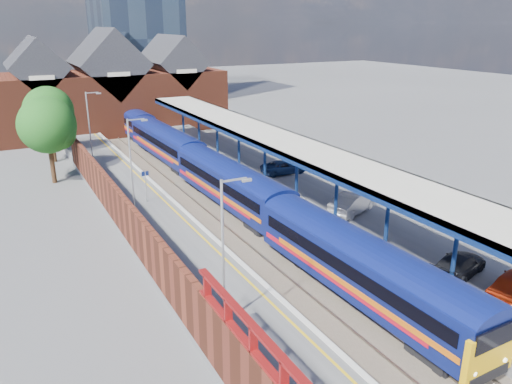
% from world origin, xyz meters
% --- Properties ---
extents(ground, '(240.00, 240.00, 0.00)m').
position_xyz_m(ground, '(0.00, 30.00, 0.00)').
color(ground, '#5B5B5E').
rests_on(ground, ground).
extents(ballast_bed, '(6.00, 76.00, 0.06)m').
position_xyz_m(ballast_bed, '(0.00, 20.00, 0.03)').
color(ballast_bed, '#473D33').
rests_on(ballast_bed, ground).
extents(rails, '(4.51, 76.00, 0.14)m').
position_xyz_m(rails, '(0.00, 20.00, 0.12)').
color(rails, slate).
rests_on(rails, ground).
extents(left_platform, '(5.00, 76.00, 1.00)m').
position_xyz_m(left_platform, '(-5.50, 20.00, 0.50)').
color(left_platform, '#565659').
rests_on(left_platform, ground).
extents(right_platform, '(6.00, 76.00, 1.00)m').
position_xyz_m(right_platform, '(6.00, 20.00, 0.50)').
color(right_platform, '#565659').
rests_on(right_platform, ground).
extents(coping_left, '(0.30, 76.00, 0.05)m').
position_xyz_m(coping_left, '(-3.15, 20.00, 1.02)').
color(coping_left, silver).
rests_on(coping_left, left_platform).
extents(coping_right, '(0.30, 76.00, 0.05)m').
position_xyz_m(coping_right, '(3.15, 20.00, 1.02)').
color(coping_right, silver).
rests_on(coping_right, right_platform).
extents(yellow_line, '(0.14, 76.00, 0.01)m').
position_xyz_m(yellow_line, '(-3.75, 20.00, 1.01)').
color(yellow_line, yellow).
rests_on(yellow_line, left_platform).
extents(train, '(3.19, 65.96, 3.45)m').
position_xyz_m(train, '(1.49, 30.65, 2.12)').
color(train, navy).
rests_on(train, ground).
extents(canopy, '(4.50, 52.00, 4.48)m').
position_xyz_m(canopy, '(5.48, 21.95, 5.25)').
color(canopy, navy).
rests_on(canopy, right_platform).
extents(lamp_post_b, '(1.48, 0.18, 7.00)m').
position_xyz_m(lamp_post_b, '(-6.36, 6.00, 4.99)').
color(lamp_post_b, '#A5A8AA').
rests_on(lamp_post_b, left_platform).
extents(lamp_post_c, '(1.48, 0.18, 7.00)m').
position_xyz_m(lamp_post_c, '(-6.36, 22.00, 4.99)').
color(lamp_post_c, '#A5A8AA').
rests_on(lamp_post_c, left_platform).
extents(lamp_post_d, '(1.48, 0.18, 7.00)m').
position_xyz_m(lamp_post_d, '(-6.36, 38.00, 4.99)').
color(lamp_post_d, '#A5A8AA').
rests_on(lamp_post_d, left_platform).
extents(platform_sign, '(0.55, 0.08, 2.50)m').
position_xyz_m(platform_sign, '(-5.00, 24.00, 2.69)').
color(platform_sign, '#A5A8AA').
rests_on(platform_sign, left_platform).
extents(brick_wall, '(0.35, 50.00, 3.86)m').
position_xyz_m(brick_wall, '(-8.10, 13.54, 2.45)').
color(brick_wall, maroon).
rests_on(brick_wall, left_platform).
extents(station_building, '(30.00, 12.12, 13.78)m').
position_xyz_m(station_building, '(0.00, 58.00, 5.45)').
color(station_building, maroon).
rests_on(station_building, ground).
extents(tree_near, '(5.20, 5.20, 8.10)m').
position_xyz_m(tree_near, '(-10.35, 35.91, 5.35)').
color(tree_near, '#382314').
rests_on(tree_near, ground).
extents(tree_far, '(5.20, 5.20, 8.10)m').
position_xyz_m(tree_far, '(-9.35, 43.91, 5.35)').
color(tree_far, '#382314').
rests_on(tree_far, ground).
extents(parked_car_silver, '(4.95, 3.31, 1.54)m').
position_xyz_m(parked_car_silver, '(7.75, 14.57, 1.77)').
color(parked_car_silver, '#A4A4A9').
rests_on(parked_car_silver, right_platform).
extents(parked_car_dark, '(4.81, 3.14, 1.30)m').
position_xyz_m(parked_car_dark, '(6.78, 4.10, 1.65)').
color(parked_car_dark, black).
rests_on(parked_car_dark, right_platform).
extents(parked_car_blue, '(4.44, 2.26, 1.20)m').
position_xyz_m(parked_car_blue, '(8.50, 25.67, 1.60)').
color(parked_car_blue, navy).
rests_on(parked_car_blue, right_platform).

